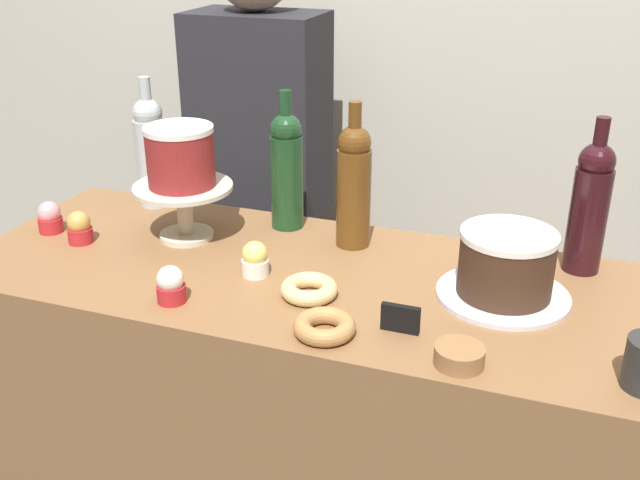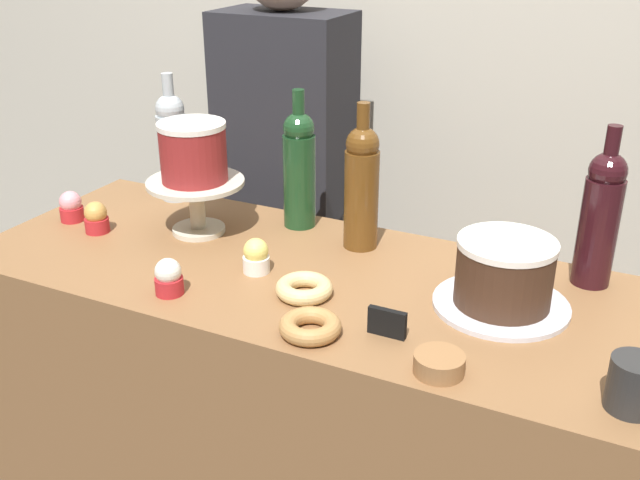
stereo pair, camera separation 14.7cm
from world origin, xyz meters
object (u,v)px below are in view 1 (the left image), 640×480
Objects in this scene: cupcake_strawberry at (50,218)px; barista_figure at (262,211)px; wine_bottle_dark_red at (590,205)px; donut_maple at (324,326)px; wine_bottle_green at (287,168)px; donut_glazed at (309,289)px; cookie_stack at (459,356)px; white_layer_cake at (180,156)px; chocolate_round_cake at (506,263)px; wine_bottle_clear at (151,150)px; cupcake_caramel at (79,228)px; wine_bottle_amber at (354,184)px; cupcake_lemon at (255,259)px; cake_stand_pedestal at (184,202)px; price_sign_chalkboard at (400,319)px; cupcake_vanilla at (171,285)px.

cupcake_strawberry is 0.64m from barista_figure.
wine_bottle_dark_red is 2.91× the size of donut_maple.
wine_bottle_green reaches higher than cupcake_strawberry.
donut_glazed is 0.34m from cookie_stack.
wine_bottle_dark_red is at bearing 8.97° from white_layer_cake.
chocolate_round_cake is at bearing -3.56° from white_layer_cake.
wine_bottle_green is (0.37, -0.02, 0.00)m from wine_bottle_clear.
cupcake_strawberry is 0.69m from donut_glazed.
wine_bottle_amber is at bearing 18.76° from cupcake_caramel.
cupcake_lemon is at bearing -123.83° from wine_bottle_amber.
price_sign_chalkboard is at bearing -22.71° from cake_stand_pedestal.
wine_bottle_green is 0.56m from cupcake_strawberry.
barista_figure is at bearing 92.66° from cake_stand_pedestal.
price_sign_chalkboard is at bearing -18.55° from donut_glazed.
white_layer_cake is at bearing -41.74° from wine_bottle_clear.
cupcake_lemon is 0.54m from cupcake_strawberry.
wine_bottle_dark_red is at bearing 10.28° from cupcake_strawberry.
wine_bottle_green is 4.65× the size of price_sign_chalkboard.
cupcake_lemon is at bearing -34.47° from wine_bottle_clear.
white_layer_cake is 1.36× the size of donut_maple.
cookie_stack is at bearing -23.21° from donut_glazed.
donut_maple is 0.14m from donut_glazed.
barista_figure is (-0.58, 0.70, -0.14)m from price_sign_chalkboard.
cupcake_strawberry reaches higher than donut_maple.
wine_bottle_clear is (-0.90, 0.20, 0.07)m from chocolate_round_cake.
wine_bottle_dark_red is (0.86, 0.14, -0.05)m from white_layer_cake.
barista_figure reaches higher than cupcake_strawberry.
wine_bottle_dark_red is 1.00× the size of wine_bottle_amber.
cake_stand_pedestal is 0.53m from donut_maple.
barista_figure reaches higher than donut_maple.
wine_bottle_green is at bearing 119.62° from donut_maple.
chocolate_round_cake reaches higher than cake_stand_pedestal.
cupcake_lemon is at bearing 56.43° from cupcake_vanilla.
wine_bottle_amber is 0.52m from cookie_stack.
barista_figure reaches higher than cupcake_caramel.
cupcake_lemon is (0.41, -0.28, -0.11)m from wine_bottle_clear.
cupcake_strawberry is at bearing 155.55° from cupcake_vanilla.
wine_bottle_amber and wine_bottle_green have the same top height.
wine_bottle_clear is at bearing 138.26° from cake_stand_pedestal.
donut_glazed is 0.21m from price_sign_chalkboard.
cupcake_lemon reaches higher than donut_glazed.
cake_stand_pedestal is at bearing 113.94° from cupcake_vanilla.
cupcake_caramel is at bearing 173.58° from donut_glazed.
cupcake_caramel is at bearing -153.99° from cake_stand_pedestal.
white_layer_cake is at bearing -171.03° from wine_bottle_dark_red.
price_sign_chalkboard is at bearing -59.75° from wine_bottle_amber.
cupcake_vanilla is 0.26m from donut_glazed.
white_layer_cake is 0.36m from cupcake_strawberry.
white_layer_cake reaches higher than price_sign_chalkboard.
cake_stand_pedestal is 0.33m from cupcake_strawberry.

